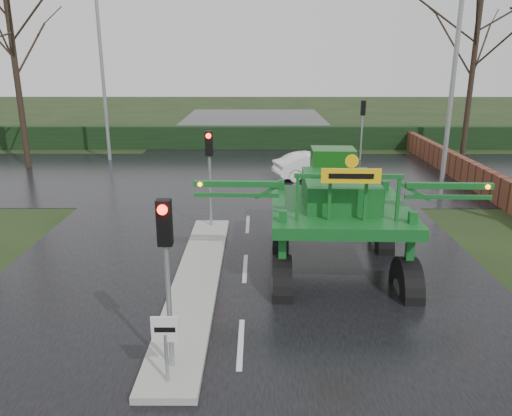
{
  "coord_description": "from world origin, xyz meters",
  "views": [
    {
      "loc": [
        0.36,
        -9.42,
        5.93
      ],
      "look_at": [
        0.32,
        3.54,
        2.0
      ],
      "focal_mm": 35.0,
      "sensor_mm": 36.0,
      "label": 1
    }
  ],
  "objects_px": {
    "street_light_left_far": "(106,56)",
    "crop_sprayer": "(283,209)",
    "keep_left_sign": "(166,339)",
    "traffic_signal_far": "(363,117)",
    "street_light_right": "(448,55)",
    "traffic_signal_mid": "(209,158)",
    "white_sedan": "(312,178)",
    "traffic_signal_near": "(166,250)"
  },
  "relations": [
    {
      "from": "street_light_left_far",
      "to": "crop_sprayer",
      "type": "height_order",
      "value": "street_light_left_far"
    },
    {
      "from": "keep_left_sign",
      "to": "street_light_left_far",
      "type": "height_order",
      "value": "street_light_left_far"
    },
    {
      "from": "keep_left_sign",
      "to": "traffic_signal_far",
      "type": "xyz_separation_m",
      "value": [
        7.8,
        21.51,
        1.53
      ]
    },
    {
      "from": "crop_sprayer",
      "to": "keep_left_sign",
      "type": "bearing_deg",
      "value": -115.87
    },
    {
      "from": "street_light_right",
      "to": "crop_sprayer",
      "type": "distance_m",
      "value": 12.2
    },
    {
      "from": "traffic_signal_mid",
      "to": "crop_sprayer",
      "type": "bearing_deg",
      "value": -63.21
    },
    {
      "from": "keep_left_sign",
      "to": "street_light_right",
      "type": "distance_m",
      "value": 17.23
    },
    {
      "from": "traffic_signal_mid",
      "to": "keep_left_sign",
      "type": "bearing_deg",
      "value": -90.0
    },
    {
      "from": "traffic_signal_mid",
      "to": "crop_sprayer",
      "type": "xyz_separation_m",
      "value": [
        2.32,
        -4.59,
        -0.42
      ]
    },
    {
      "from": "crop_sprayer",
      "to": "white_sedan",
      "type": "height_order",
      "value": "crop_sprayer"
    },
    {
      "from": "keep_left_sign",
      "to": "white_sedan",
      "type": "height_order",
      "value": "keep_left_sign"
    },
    {
      "from": "keep_left_sign",
      "to": "crop_sprayer",
      "type": "bearing_deg",
      "value": 62.28
    },
    {
      "from": "traffic_signal_mid",
      "to": "traffic_signal_far",
      "type": "relative_size",
      "value": 1.0
    },
    {
      "from": "traffic_signal_far",
      "to": "crop_sprayer",
      "type": "relative_size",
      "value": 0.43
    },
    {
      "from": "traffic_signal_near",
      "to": "crop_sprayer",
      "type": "bearing_deg",
      "value": 59.39
    },
    {
      "from": "traffic_signal_near",
      "to": "traffic_signal_mid",
      "type": "xyz_separation_m",
      "value": [
        0.0,
        8.5,
        0.0
      ]
    },
    {
      "from": "traffic_signal_far",
      "to": "crop_sprayer",
      "type": "distance_m",
      "value": 17.97
    },
    {
      "from": "traffic_signal_near",
      "to": "street_light_left_far",
      "type": "xyz_separation_m",
      "value": [
        -6.89,
        21.01,
        3.4
      ]
    },
    {
      "from": "keep_left_sign",
      "to": "traffic_signal_near",
      "type": "xyz_separation_m",
      "value": [
        0.0,
        0.49,
        1.53
      ]
    },
    {
      "from": "keep_left_sign",
      "to": "white_sedan",
      "type": "xyz_separation_m",
      "value": [
        4.46,
        16.85,
        -1.06
      ]
    },
    {
      "from": "keep_left_sign",
      "to": "crop_sprayer",
      "type": "distance_m",
      "value": 5.1
    },
    {
      "from": "traffic_signal_mid",
      "to": "street_light_right",
      "type": "relative_size",
      "value": 0.35
    },
    {
      "from": "keep_left_sign",
      "to": "crop_sprayer",
      "type": "relative_size",
      "value": 0.16
    },
    {
      "from": "street_light_left_far",
      "to": "traffic_signal_near",
      "type": "bearing_deg",
      "value": -71.83
    },
    {
      "from": "traffic_signal_near",
      "to": "crop_sprayer",
      "type": "height_order",
      "value": "crop_sprayer"
    },
    {
      "from": "street_light_left_far",
      "to": "white_sedan",
      "type": "bearing_deg",
      "value": -22.27
    },
    {
      "from": "traffic_signal_near",
      "to": "traffic_signal_mid",
      "type": "height_order",
      "value": "same"
    },
    {
      "from": "street_light_left_far",
      "to": "keep_left_sign",
      "type": "bearing_deg",
      "value": -72.22
    },
    {
      "from": "white_sedan",
      "to": "traffic_signal_near",
      "type": "bearing_deg",
      "value": 147.25
    },
    {
      "from": "traffic_signal_near",
      "to": "traffic_signal_far",
      "type": "distance_m",
      "value": 22.42
    },
    {
      "from": "traffic_signal_near",
      "to": "traffic_signal_mid",
      "type": "relative_size",
      "value": 1.0
    },
    {
      "from": "traffic_signal_far",
      "to": "street_light_left_far",
      "type": "height_order",
      "value": "street_light_left_far"
    },
    {
      "from": "traffic_signal_near",
      "to": "white_sedan",
      "type": "xyz_separation_m",
      "value": [
        4.46,
        16.36,
        -2.59
      ]
    },
    {
      "from": "traffic_signal_near",
      "to": "crop_sprayer",
      "type": "relative_size",
      "value": 0.43
    },
    {
      "from": "traffic_signal_near",
      "to": "street_light_right",
      "type": "xyz_separation_m",
      "value": [
        9.49,
        13.01,
        3.4
      ]
    },
    {
      "from": "white_sedan",
      "to": "crop_sprayer",
      "type": "bearing_deg",
      "value": 152.73
    },
    {
      "from": "keep_left_sign",
      "to": "traffic_signal_near",
      "type": "distance_m",
      "value": 1.61
    },
    {
      "from": "street_light_left_far",
      "to": "traffic_signal_far",
      "type": "bearing_deg",
      "value": 0.03
    },
    {
      "from": "traffic_signal_near",
      "to": "street_light_left_far",
      "type": "distance_m",
      "value": 22.37
    },
    {
      "from": "traffic_signal_far",
      "to": "street_light_right",
      "type": "xyz_separation_m",
      "value": [
        1.69,
        -8.01,
        3.4
      ]
    },
    {
      "from": "traffic_signal_mid",
      "to": "street_light_right",
      "type": "bearing_deg",
      "value": 25.4
    },
    {
      "from": "traffic_signal_mid",
      "to": "traffic_signal_far",
      "type": "height_order",
      "value": "same"
    }
  ]
}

